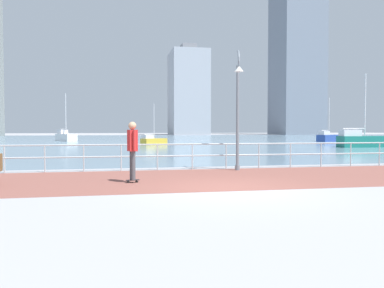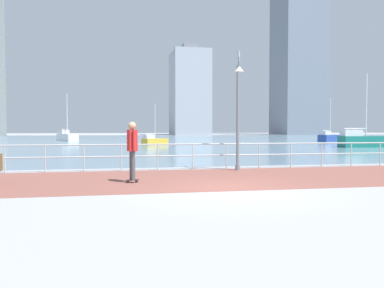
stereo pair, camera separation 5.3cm
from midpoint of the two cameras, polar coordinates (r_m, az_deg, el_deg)
name	(u,v)px [view 2 (the right image)]	position (r m, az deg, el deg)	size (l,w,h in m)	color
ground	(141,142)	(50.36, -7.42, 0.33)	(220.00, 220.00, 0.00)	#9E9EA3
brick_paving	(209,178)	(12.99, 2.55, -4.96)	(28.00, 5.59, 0.01)	brown
harbor_water	(137,140)	(60.43, -7.99, 0.63)	(180.00, 88.00, 0.00)	#6B899E
waterfront_railing	(193,151)	(15.65, 0.18, -1.10)	(25.25, 0.06, 1.04)	#B2BCC1
lamppost	(238,104)	(15.31, 6.83, 5.80)	(0.40, 0.81, 4.68)	slate
skateboarder	(132,146)	(11.91, -8.55, -0.27)	(0.41, 0.56, 1.84)	black
sailboat_white	(67,136)	(55.67, -17.69, 1.05)	(3.33, 4.69, 6.39)	white
sailboat_gray	(329,137)	(53.89, 19.37, 0.92)	(4.12, 3.16, 5.69)	#284799
sailboat_red	(364,140)	(37.95, 23.75, 0.50)	(4.70, 1.64, 6.52)	#197266
sailboat_yellow	(154,141)	(40.59, -5.46, 0.46)	(2.94, 2.60, 4.23)	gold
tower_beige	(189,93)	(113.87, -0.35, 7.44)	(10.22, 13.58, 25.75)	#A3A8B2
tower_concrete	(298,62)	(124.25, 15.19, 11.40)	(12.81, 13.68, 45.00)	slate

